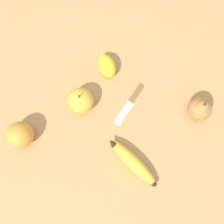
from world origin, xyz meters
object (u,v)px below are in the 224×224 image
banana (132,162)px  pear (200,108)px  orange (20,135)px  paring_knife (130,102)px  lemon (107,66)px  apple (81,101)px

banana → pear: bearing=-97.5°
orange → paring_knife: orange is taller
banana → pear: size_ratio=2.13×
orange → paring_knife: size_ratio=0.50×
orange → lemon: (0.03, 0.33, -0.01)m
lemon → pear: bearing=15.1°
apple → paring_knife: apple is taller
banana → orange: size_ratio=2.43×
banana → paring_knife: size_ratio=1.23×
pear → orange: bearing=-129.0°
pear → apple: (-0.28, -0.22, -0.00)m
lemon → paring_knife: size_ratio=0.61×
orange → pear: (0.33, 0.41, 0.00)m
lemon → paring_knife: bearing=-15.2°
pear → lemon: (-0.30, -0.08, -0.01)m
paring_knife → orange: bearing=51.7°
apple → pear: bearing=38.4°
pear → apple: size_ratio=1.05×
pear → paring_knife: size_ratio=0.58×
apple → orange: bearing=-106.2°
orange → lemon: bearing=84.2°
banana → paring_knife: (-0.13, 0.14, -0.02)m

